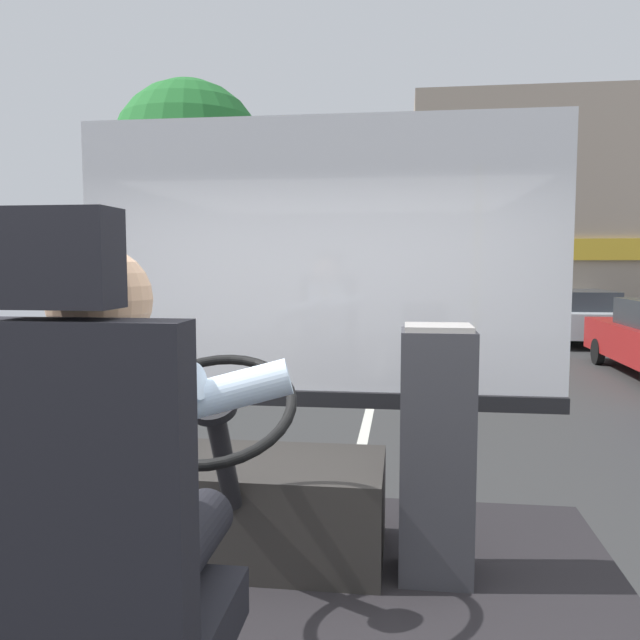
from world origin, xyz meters
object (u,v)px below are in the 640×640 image
fare_box (436,453)px  driver_seat (95,585)px  parked_car_silver (574,315)px  bus_driver (118,474)px  steering_console (249,502)px

fare_box → driver_seat: bearing=-121.2°
driver_seat → parked_car_silver: size_ratio=0.32×
bus_driver → steering_console: bus_driver is taller
steering_console → parked_car_silver: 15.40m
steering_console → fare_box: fare_box is taller
driver_seat → bus_driver: size_ratio=1.65×
fare_box → steering_console: bearing=174.5°
driver_seat → fare_box: driver_seat is taller
parked_car_silver → steering_console: bearing=-109.0°
driver_seat → steering_console: (0.00, 1.31, -0.33)m
driver_seat → steering_console: 1.35m
steering_console → fare_box: size_ratio=1.12×
bus_driver → parked_car_silver: bearing=72.4°
bus_driver → steering_console: size_ratio=0.72×
parked_car_silver → driver_seat: bearing=-107.5°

